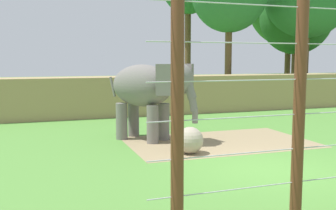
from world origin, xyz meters
TOP-DOWN VIEW (x-y plane):
  - ground_plane at (0.00, 0.00)m, footprint 120.00×120.00m
  - dirt_patch at (0.36, 3.47)m, footprint 6.33×4.00m
  - embankment_wall at (0.00, 11.19)m, footprint 36.00×1.80m
  - elephant at (-1.83, 4.60)m, footprint 2.91×3.20m
  - enrichment_ball at (-1.25, 2.26)m, footprint 0.82×0.82m
  - tree_behind_wall at (13.53, 17.85)m, footprint 6.35×6.35m
  - tree_right_of_centre at (12.96, 16.22)m, footprint 5.29×5.29m

SIDE VIEW (x-z plane):
  - ground_plane at x=0.00m, z-range 0.00..0.00m
  - dirt_patch at x=0.36m, z-range 0.00..0.01m
  - enrichment_ball at x=-1.25m, z-range 0.00..0.82m
  - embankment_wall at x=0.00m, z-range 0.00..1.97m
  - elephant at x=-1.83m, z-range 0.44..3.17m
  - tree_right_of_centre at x=12.96m, z-range 1.59..10.36m
  - tree_behind_wall at x=13.53m, z-range 1.90..12.40m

